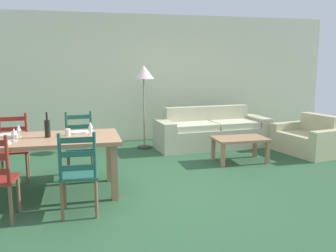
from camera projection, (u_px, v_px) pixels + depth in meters
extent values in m
cube|color=#2C5434|center=(145.00, 191.00, 4.87)|extent=(9.60, 9.60, 0.02)
cube|color=#EAE8BF|center=(118.00, 79.00, 7.80)|extent=(9.60, 0.16, 2.70)
cube|color=#AA7A56|center=(43.00, 140.00, 4.58)|extent=(1.90, 0.96, 0.05)
cube|color=#AA7A56|center=(114.00, 173.00, 4.47)|extent=(0.08, 0.08, 0.70)
cube|color=#AA7A56|center=(109.00, 157.00, 5.20)|extent=(0.08, 0.08, 0.70)
cylinder|color=brown|center=(19.00, 194.00, 4.11)|extent=(0.04, 0.04, 0.43)
cylinder|color=brown|center=(11.00, 205.00, 3.78)|extent=(0.04, 0.04, 0.43)
cylinder|color=maroon|center=(7.00, 159.00, 3.70)|extent=(0.04, 0.04, 0.50)
cube|color=#215A4B|center=(79.00, 175.00, 4.05)|extent=(0.44, 0.42, 0.03)
cylinder|color=brown|center=(65.00, 191.00, 4.22)|extent=(0.04, 0.04, 0.43)
cylinder|color=brown|center=(96.00, 189.00, 4.29)|extent=(0.04, 0.04, 0.43)
cylinder|color=brown|center=(62.00, 201.00, 3.89)|extent=(0.04, 0.04, 0.43)
cylinder|color=brown|center=(96.00, 199.00, 3.96)|extent=(0.04, 0.04, 0.43)
cylinder|color=#215A4B|center=(60.00, 157.00, 3.80)|extent=(0.04, 0.04, 0.50)
cylinder|color=#215A4B|center=(95.00, 155.00, 3.87)|extent=(0.04, 0.04, 0.50)
cube|color=#215A4B|center=(78.00, 168.00, 3.86)|extent=(0.38, 0.04, 0.06)
cube|color=#215A4B|center=(77.00, 154.00, 3.84)|extent=(0.38, 0.04, 0.06)
cube|color=#215A4B|center=(77.00, 140.00, 3.81)|extent=(0.38, 0.04, 0.06)
cube|color=maroon|center=(13.00, 151.00, 5.18)|extent=(0.45, 0.43, 0.03)
cylinder|color=brown|center=(27.00, 168.00, 5.12)|extent=(0.04, 0.04, 0.43)
cylinder|color=brown|center=(29.00, 162.00, 5.44)|extent=(0.04, 0.04, 0.43)
cylinder|color=brown|center=(2.00, 164.00, 5.33)|extent=(0.04, 0.04, 0.43)
cylinder|color=maroon|center=(26.00, 130.00, 5.35)|extent=(0.04, 0.04, 0.50)
cylinder|color=maroon|center=(0.00, 131.00, 5.24)|extent=(0.04, 0.04, 0.50)
cube|color=maroon|center=(14.00, 139.00, 5.32)|extent=(0.38, 0.05, 0.06)
cube|color=maroon|center=(13.00, 129.00, 5.29)|extent=(0.38, 0.05, 0.06)
cube|color=maroon|center=(12.00, 119.00, 5.27)|extent=(0.38, 0.05, 0.06)
cube|color=#235B49|center=(80.00, 147.00, 5.38)|extent=(0.45, 0.43, 0.03)
cylinder|color=brown|center=(95.00, 165.00, 5.31)|extent=(0.04, 0.04, 0.43)
cylinder|color=brown|center=(69.00, 167.00, 5.20)|extent=(0.04, 0.04, 0.43)
cylinder|color=brown|center=(92.00, 159.00, 5.63)|extent=(0.04, 0.04, 0.43)
cylinder|color=brown|center=(68.00, 161.00, 5.52)|extent=(0.04, 0.04, 0.43)
cylinder|color=#235B49|center=(91.00, 127.00, 5.54)|extent=(0.04, 0.04, 0.50)
cylinder|color=#235B49|center=(67.00, 129.00, 5.44)|extent=(0.04, 0.04, 0.50)
cube|color=#235B49|center=(79.00, 136.00, 5.51)|extent=(0.38, 0.05, 0.06)
cube|color=#235B49|center=(79.00, 127.00, 5.49)|extent=(0.38, 0.05, 0.06)
cube|color=#235B49|center=(78.00, 117.00, 5.46)|extent=(0.38, 0.05, 0.06)
cylinder|color=white|center=(0.00, 143.00, 4.23)|extent=(0.24, 0.24, 0.02)
cylinder|color=white|center=(79.00, 139.00, 4.43)|extent=(0.24, 0.24, 0.02)
cube|color=silver|center=(67.00, 140.00, 4.40)|extent=(0.03, 0.17, 0.01)
cylinder|color=white|center=(8.00, 135.00, 4.71)|extent=(0.24, 0.24, 0.02)
cylinder|color=white|center=(79.00, 132.00, 4.91)|extent=(0.24, 0.24, 0.02)
cube|color=silver|center=(68.00, 133.00, 4.88)|extent=(0.02, 0.17, 0.01)
cylinder|color=black|center=(47.00, 129.00, 4.59)|extent=(0.07, 0.07, 0.22)
cylinder|color=black|center=(47.00, 117.00, 4.57)|extent=(0.02, 0.02, 0.08)
cylinder|color=black|center=(46.00, 113.00, 4.56)|extent=(0.03, 0.03, 0.02)
cylinder|color=white|center=(15.00, 141.00, 4.37)|extent=(0.06, 0.06, 0.01)
cylinder|color=white|center=(14.00, 138.00, 4.36)|extent=(0.01, 0.01, 0.07)
cone|color=white|center=(14.00, 132.00, 4.35)|extent=(0.06, 0.06, 0.08)
cylinder|color=white|center=(91.00, 138.00, 4.57)|extent=(0.06, 0.06, 0.01)
cylinder|color=white|center=(91.00, 135.00, 4.56)|extent=(0.01, 0.01, 0.07)
cone|color=white|center=(91.00, 129.00, 4.55)|extent=(0.06, 0.06, 0.08)
cylinder|color=white|center=(19.00, 137.00, 4.64)|extent=(0.06, 0.06, 0.01)
cylinder|color=white|center=(19.00, 134.00, 4.63)|extent=(0.01, 0.01, 0.07)
cone|color=white|center=(18.00, 128.00, 4.62)|extent=(0.06, 0.06, 0.08)
cylinder|color=white|center=(91.00, 133.00, 4.85)|extent=(0.06, 0.06, 0.01)
cylinder|color=white|center=(91.00, 130.00, 4.85)|extent=(0.01, 0.01, 0.07)
cone|color=white|center=(90.00, 125.00, 4.83)|extent=(0.06, 0.06, 0.08)
cylinder|color=beige|center=(68.00, 132.00, 4.70)|extent=(0.07, 0.07, 0.09)
cylinder|color=beige|center=(14.00, 135.00, 4.54)|extent=(0.07, 0.07, 0.09)
cube|color=beige|center=(212.00, 137.00, 7.35)|extent=(1.86, 0.95, 0.40)
cube|color=beige|center=(206.00, 125.00, 7.59)|extent=(1.81, 0.35, 0.80)
cube|color=beige|center=(257.00, 130.00, 7.65)|extent=(0.31, 0.82, 0.58)
cube|color=beige|center=(164.00, 136.00, 7.01)|extent=(0.31, 0.82, 0.58)
cube|color=beige|center=(234.00, 124.00, 7.39)|extent=(0.91, 0.71, 0.12)
cube|color=beige|center=(193.00, 126.00, 7.12)|extent=(0.91, 0.71, 0.12)
cube|color=#AA7A56|center=(240.00, 139.00, 6.23)|extent=(0.90, 0.56, 0.04)
cube|color=#AA7A56|center=(223.00, 155.00, 5.95)|extent=(0.06, 0.06, 0.38)
cube|color=#AA7A56|center=(267.00, 153.00, 6.13)|extent=(0.06, 0.06, 0.38)
cube|color=#AA7A56|center=(213.00, 149.00, 6.39)|extent=(0.06, 0.06, 0.38)
cube|color=#AA7A56|center=(255.00, 147.00, 6.57)|extent=(0.06, 0.06, 0.38)
cube|color=#C0BA8A|center=(307.00, 143.00, 6.84)|extent=(0.95, 0.95, 0.38)
cube|color=#C0BA8A|center=(319.00, 133.00, 6.94)|extent=(0.36, 0.82, 0.72)
cube|color=#C0BA8A|center=(329.00, 145.00, 6.39)|extent=(0.82, 0.34, 0.52)
cube|color=#C0BA8A|center=(288.00, 135.00, 7.27)|extent=(0.82, 0.34, 0.52)
cylinder|color=#332D28|center=(144.00, 147.00, 7.30)|extent=(0.28, 0.28, 0.03)
cylinder|color=gray|center=(144.00, 113.00, 7.19)|extent=(0.03, 0.03, 1.35)
cone|color=beige|center=(144.00, 72.00, 7.05)|extent=(0.40, 0.40, 0.26)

